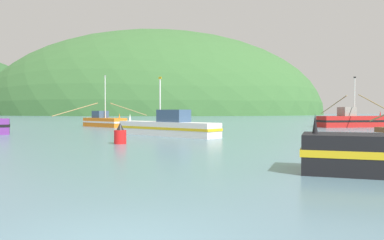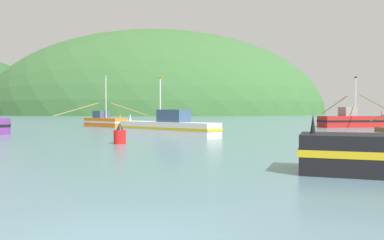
# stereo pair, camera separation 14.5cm
# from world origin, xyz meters

# --- Properties ---
(hill_far_left) EXTENTS (205.72, 164.57, 50.12)m
(hill_far_left) POSITION_xyz_m (-110.91, 252.74, 0.00)
(hill_far_left) COLOR #2D562D
(hill_far_left) RESTS_ON ground
(hill_far_center) EXTENTS (210.76, 168.61, 104.60)m
(hill_far_center) POSITION_xyz_m (-38.93, 234.52, 0.00)
(hill_far_center) COLOR #386633
(hill_far_center) RESTS_ON ground
(fishing_boat_orange) EXTENTS (9.71, 11.30, 7.00)m
(fishing_boat_orange) POSITION_xyz_m (-13.83, 44.70, 0.76)
(fishing_boat_orange) COLOR orange
(fishing_boat_orange) RESTS_ON ground
(fishing_boat_red) EXTENTS (9.55, 15.35, 6.74)m
(fishing_boat_red) POSITION_xyz_m (19.63, 45.62, 0.88)
(fishing_boat_red) COLOR red
(fishing_boat_red) RESTS_ON ground
(fishing_boat_white) EXTENTS (9.78, 8.32, 5.17)m
(fishing_boat_white) POSITION_xyz_m (-2.70, 26.79, 0.76)
(fishing_boat_white) COLOR white
(fishing_boat_white) RESTS_ON ground
(channel_buoy) EXTENTS (0.80, 0.80, 1.39)m
(channel_buoy) POSITION_xyz_m (-4.67, 18.51, 0.56)
(channel_buoy) COLOR red
(channel_buoy) RESTS_ON ground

